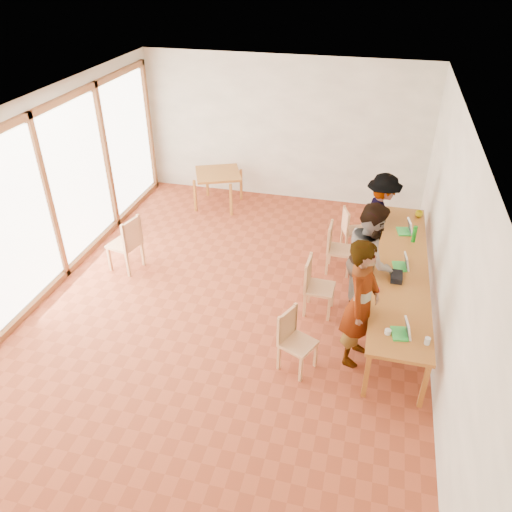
{
  "coord_description": "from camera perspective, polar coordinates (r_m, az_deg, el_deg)",
  "views": [
    {
      "loc": [
        1.91,
        -6.04,
        4.85
      ],
      "look_at": [
        0.47,
        -0.3,
        1.1
      ],
      "focal_mm": 35.0,
      "sensor_mm": 36.0,
      "label": 1
    }
  ],
  "objects": [
    {
      "name": "person_far",
      "position": [
        8.92,
        14.03,
        4.32
      ],
      "size": [
        0.76,
        1.11,
        1.59
      ],
      "primitive_type": "imported",
      "rotation": [
        0.0,
        0.0,
        1.75
      ],
      "color": "gray",
      "rests_on": "ground"
    },
    {
      "name": "person_near",
      "position": [
        6.55,
        11.88,
        -5.31
      ],
      "size": [
        0.58,
        0.75,
        1.84
      ],
      "primitive_type": "imported",
      "rotation": [
        0.0,
        0.0,
        1.34
      ],
      "color": "gray",
      "rests_on": "ground"
    },
    {
      "name": "chair_mid",
      "position": [
        7.49,
        6.62,
        -2.77
      ],
      "size": [
        0.44,
        0.44,
        0.49
      ],
      "rotation": [
        0.0,
        0.0,
        -0.03
      ],
      "color": "tan",
      "rests_on": "ground"
    },
    {
      "name": "green_bottle",
      "position": [
        8.34,
        17.65,
        2.4
      ],
      "size": [
        0.07,
        0.07,
        0.28
      ],
      "primitive_type": "cylinder",
      "color": "#117014",
      "rests_on": "communal_table"
    },
    {
      "name": "yellow_mug",
      "position": [
        9.2,
        18.12,
        4.58
      ],
      "size": [
        0.17,
        0.17,
        0.1
      ],
      "primitive_type": "imported",
      "rotation": [
        0.0,
        0.0,
        -0.43
      ],
      "color": "#D4C40E",
      "rests_on": "communal_table"
    },
    {
      "name": "side_table",
      "position": [
        10.61,
        -4.37,
        9.09
      ],
      "size": [
        0.9,
        0.9,
        0.75
      ],
      "rotation": [
        0.0,
        0.0,
        0.4
      ],
      "color": "#AE6426",
      "rests_on": "ground"
    },
    {
      "name": "wall_right",
      "position": [
        6.99,
        21.17,
        1.38
      ],
      "size": [
        0.1,
        8.0,
        3.0
      ],
      "primitive_type": "cube",
      "color": "white",
      "rests_on": "ground"
    },
    {
      "name": "laptop_far",
      "position": [
        8.62,
        16.83,
        2.97
      ],
      "size": [
        0.28,
        0.31,
        0.23
      ],
      "rotation": [
        0.0,
        0.0,
        0.2
      ],
      "color": "green",
      "rests_on": "communal_table"
    },
    {
      "name": "laptop_mid",
      "position": [
        7.67,
        16.44,
        -0.88
      ],
      "size": [
        0.26,
        0.28,
        0.22
      ],
      "rotation": [
        0.0,
        0.0,
        0.15
      ],
      "color": "green",
      "rests_on": "communal_table"
    },
    {
      "name": "window_wall",
      "position": [
        8.45,
        -22.83,
        6.4
      ],
      "size": [
        0.1,
        8.0,
        3.0
      ],
      "primitive_type": "cube",
      "color": "white",
      "rests_on": "ground"
    },
    {
      "name": "ground",
      "position": [
        7.98,
        -2.79,
        -5.1
      ],
      "size": [
        8.0,
        8.0,
        0.0
      ],
      "primitive_type": "plane",
      "color": "#A24527",
      "rests_on": "ground"
    },
    {
      "name": "black_pouch",
      "position": [
        7.38,
        15.77,
        -2.31
      ],
      "size": [
        0.16,
        0.26,
        0.09
      ],
      "primitive_type": "cube",
      "color": "black",
      "rests_on": "communal_table"
    },
    {
      "name": "wall_front",
      "position": [
        4.36,
        -19.39,
        -20.4
      ],
      "size": [
        6.0,
        0.1,
        3.0
      ],
      "primitive_type": "cube",
      "color": "white",
      "rests_on": "ground"
    },
    {
      "name": "condiment_cup",
      "position": [
        6.41,
        14.84,
        -8.37
      ],
      "size": [
        0.08,
        0.08,
        0.06
      ],
      "primitive_type": "cylinder",
      "color": "white",
      "rests_on": "communal_table"
    },
    {
      "name": "laptop_near",
      "position": [
        6.42,
        16.5,
        -8.23
      ],
      "size": [
        0.26,
        0.29,
        0.22
      ],
      "rotation": [
        0.0,
        0.0,
        0.18
      ],
      "color": "green",
      "rests_on": "communal_table"
    },
    {
      "name": "chair_empty",
      "position": [
        9.16,
        10.66,
        3.43
      ],
      "size": [
        0.49,
        0.49,
        0.43
      ],
      "rotation": [
        0.0,
        0.0,
        0.34
      ],
      "color": "tan",
      "rests_on": "ground"
    },
    {
      "name": "chair_spare",
      "position": [
        8.65,
        -14.4,
        1.92
      ],
      "size": [
        0.56,
        0.56,
        0.53
      ],
      "rotation": [
        0.0,
        0.0,
        2.91
      ],
      "color": "tan",
      "rests_on": "ground"
    },
    {
      "name": "clear_glass",
      "position": [
        6.39,
        18.99,
        -9.17
      ],
      "size": [
        0.07,
        0.07,
        0.09
      ],
      "primitive_type": "cylinder",
      "color": "silver",
      "rests_on": "communal_table"
    },
    {
      "name": "pink_phone",
      "position": [
        7.12,
        13.76,
        -3.78
      ],
      "size": [
        0.05,
        0.1,
        0.01
      ],
      "primitive_type": "cube",
      "color": "#D33047",
      "rests_on": "communal_table"
    },
    {
      "name": "chair_far",
      "position": [
        8.5,
        8.97,
        1.47
      ],
      "size": [
        0.42,
        0.42,
        0.47
      ],
      "rotation": [
        0.0,
        0.0,
        -0.02
      ],
      "color": "tan",
      "rests_on": "ground"
    },
    {
      "name": "person_mid",
      "position": [
        7.47,
        12.89,
        -0.4
      ],
      "size": [
        0.73,
        0.91,
        1.81
      ],
      "primitive_type": "imported",
      "rotation": [
        0.0,
        0.0,
        1.62
      ],
      "color": "gray",
      "rests_on": "ground"
    },
    {
      "name": "ceiling",
      "position": [
        6.59,
        -3.5,
        16.22
      ],
      "size": [
        6.0,
        8.0,
        0.04
      ],
      "primitive_type": "cube",
      "color": "white",
      "rests_on": "wall_back"
    },
    {
      "name": "chair_near",
      "position": [
        6.56,
        4.19,
        -8.86
      ],
      "size": [
        0.54,
        0.54,
        0.47
      ],
      "rotation": [
        0.0,
        0.0,
        -0.43
      ],
      "color": "tan",
      "rests_on": "ground"
    },
    {
      "name": "communal_table",
      "position": [
        7.73,
        16.16,
        -1.5
      ],
      "size": [
        0.8,
        4.0,
        0.75
      ],
      "color": "#AE6426",
      "rests_on": "ground"
    },
    {
      "name": "wall_back",
      "position": [
        10.75,
        3.21,
        14.18
      ],
      "size": [
        6.0,
        0.1,
        3.0
      ],
      "primitive_type": "cube",
      "color": "white",
      "rests_on": "ground"
    }
  ]
}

